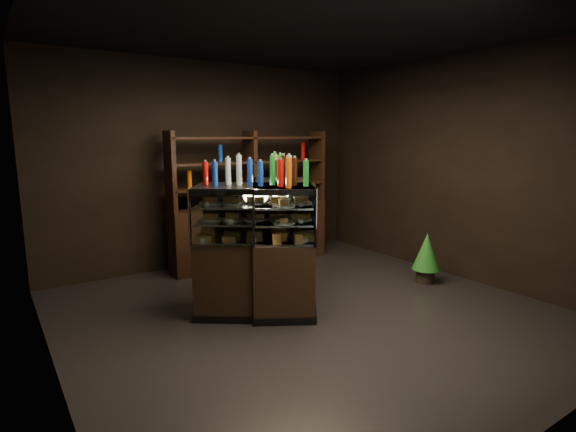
% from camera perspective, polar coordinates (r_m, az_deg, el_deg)
% --- Properties ---
extents(ground, '(5.00, 5.00, 0.00)m').
position_cam_1_polar(ground, '(5.10, 2.68, -12.17)').
color(ground, black).
rests_on(ground, ground).
extents(room_shell, '(5.02, 5.02, 3.01)m').
position_cam_1_polar(room_shell, '(4.71, 2.88, 10.20)').
color(room_shell, black).
rests_on(room_shell, ground).
extents(display_case, '(1.73, 1.46, 1.43)m').
position_cam_1_polar(display_case, '(5.09, -2.35, -6.49)').
color(display_case, black).
rests_on(display_case, ground).
extents(food_display, '(1.32, 1.12, 0.44)m').
position_cam_1_polar(food_display, '(4.94, -2.38, 0.39)').
color(food_display, '#D5964C').
rests_on(food_display, display_case).
extents(bottles_top, '(1.15, 0.98, 0.30)m').
position_cam_1_polar(bottles_top, '(4.89, -2.46, 5.74)').
color(bottles_top, silver).
rests_on(bottles_top, display_case).
extents(potted_conifer, '(0.36, 0.36, 0.76)m').
position_cam_1_polar(potted_conifer, '(6.23, 17.20, -4.22)').
color(potted_conifer, black).
rests_on(potted_conifer, ground).
extents(back_shelving, '(2.47, 0.55, 2.00)m').
position_cam_1_polar(back_shelving, '(6.80, -4.72, -1.10)').
color(back_shelving, black).
rests_on(back_shelving, ground).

